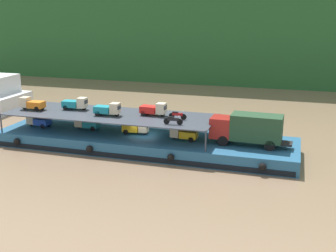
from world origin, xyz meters
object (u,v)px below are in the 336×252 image
mini_truck_upper_stern (32,104)px  mini_truck_lower_aft (87,123)px  motorcycle_upper_port (173,120)px  mini_truck_lower_stern (38,121)px  mini_truck_lower_fore (183,133)px  covered_lorry (248,128)px  mini_truck_lower_mid (136,127)px  cargo_barge (143,142)px  mini_truck_upper_fore (108,109)px  motorcycle_upper_centre (177,115)px  mini_truck_upper_bow (154,109)px  mini_truck_upper_mid (75,104)px

mini_truck_upper_stern → mini_truck_lower_aft: bearing=9.4°
mini_truck_upper_stern → motorcycle_upper_port: (16.68, -1.37, -0.26)m
mini_truck_lower_stern → mini_truck_lower_fore: bearing=-0.4°
mini_truck_lower_aft → mini_truck_upper_stern: (-6.11, -1.01, 2.00)m
mini_truck_lower_aft → motorcycle_upper_port: size_ratio=1.45×
covered_lorry → mini_truck_lower_mid: bearing=177.7°
cargo_barge → motorcycle_upper_port: size_ratio=16.68×
mini_truck_upper_fore → mini_truck_upper_stern: bearing=-179.7°
cargo_barge → mini_truck_lower_fore: (4.46, -0.43, 1.44)m
mini_truck_lower_aft → motorcycle_upper_centre: size_ratio=1.45×
mini_truck_lower_stern → mini_truck_lower_mid: bearing=2.7°
mini_truck_upper_fore → motorcycle_upper_port: mini_truck_upper_fore is taller
covered_lorry → mini_truck_lower_fore: 6.49m
mini_truck_lower_mid → mini_truck_lower_fore: same height
mini_truck_lower_stern → mini_truck_lower_mid: size_ratio=1.00×
mini_truck_lower_fore → motorcycle_upper_centre: size_ratio=1.46×
mini_truck_lower_fore → motorcycle_upper_centre: bearing=149.0°
mini_truck_lower_fore → mini_truck_upper_bow: 4.24m
cargo_barge → motorcycle_upper_port: (3.85, -2.06, 3.18)m
mini_truck_upper_bow → motorcycle_upper_port: size_ratio=1.47×
mini_truck_lower_stern → mini_truck_upper_bow: bearing=4.7°
mini_truck_upper_stern → mini_truck_lower_stern: bearing=43.5°
mini_truck_lower_fore → mini_truck_upper_stern: (-17.29, -0.26, 2.00)m
covered_lorry → mini_truck_lower_stern: size_ratio=2.84×
cargo_barge → mini_truck_upper_stern: bearing=-176.9°
mini_truck_lower_aft → motorcycle_upper_port: bearing=-12.7°
mini_truck_lower_fore → cargo_barge: bearing=174.5°
mini_truck_lower_aft → mini_truck_lower_fore: size_ratio=1.00×
motorcycle_upper_port → motorcycle_upper_centre: bearing=93.9°
mini_truck_lower_fore → mini_truck_upper_bow: bearing=161.2°
covered_lorry → mini_truck_upper_stern: 23.73m
mini_truck_lower_stern → motorcycle_upper_port: size_ratio=1.47×
cargo_barge → mini_truck_upper_stern: 13.30m
motorcycle_upper_centre → mini_truck_lower_stern: bearing=-178.8°
mini_truck_upper_fore → motorcycle_upper_centre: mini_truck_upper_fore is taller
cargo_barge → mini_truck_lower_mid: 1.71m
mini_truck_lower_mid → motorcycle_upper_centre: size_ratio=1.47×
motorcycle_upper_port → mini_truck_upper_bow: bearing=135.9°
cargo_barge → mini_truck_upper_bow: size_ratio=11.36×
mini_truck_upper_bow → motorcycle_upper_centre: bearing=-15.1°
mini_truck_upper_bow → mini_truck_upper_stern: bearing=-173.9°
mini_truck_upper_mid → mini_truck_lower_mid: bearing=-4.5°
covered_lorry → mini_truck_upper_stern: (-23.71, -0.44, 1.00)m
mini_truck_lower_mid → mini_truck_lower_fore: 5.39m
mini_truck_upper_stern → mini_truck_upper_fore: same height
mini_truck_lower_aft → motorcycle_upper_centre: (10.43, -0.29, 1.74)m
mini_truck_upper_bow → motorcycle_upper_centre: mini_truck_upper_bow is taller
mini_truck_lower_aft → mini_truck_lower_mid: 5.83m
mini_truck_upper_bow → motorcycle_upper_centre: 2.90m
mini_truck_lower_stern → mini_truck_lower_aft: (5.72, 0.64, 0.00)m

